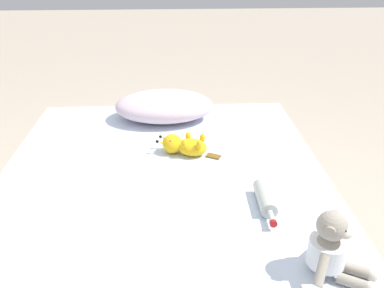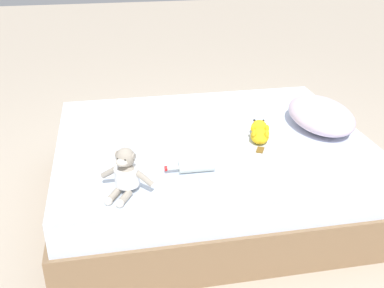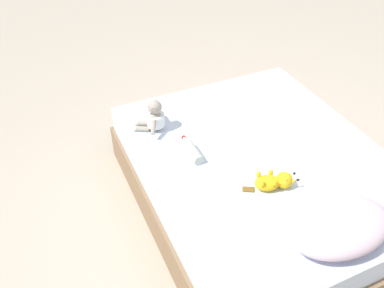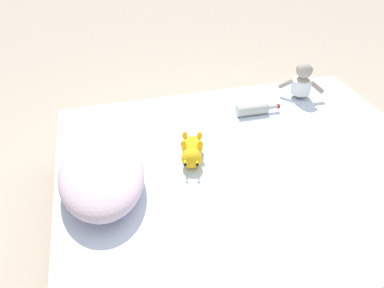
% 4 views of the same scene
% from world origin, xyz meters
% --- Properties ---
extents(ground_plane, '(16.00, 16.00, 0.00)m').
position_xyz_m(ground_plane, '(0.00, 0.00, 0.00)').
color(ground_plane, '#B7A893').
extents(bed, '(1.56, 1.94, 0.48)m').
position_xyz_m(bed, '(0.00, 0.00, 0.23)').
color(bed, '#846647').
rests_on(bed, ground_plane).
extents(pillow, '(0.59, 0.38, 0.17)m').
position_xyz_m(pillow, '(0.00, 0.72, 0.56)').
color(pillow, silver).
rests_on(pillow, bed).
extents(plush_monkey, '(0.25, 0.26, 0.24)m').
position_xyz_m(plush_monkey, '(0.55, -0.56, 0.57)').
color(plush_monkey, '#9E9384').
rests_on(plush_monkey, bed).
extents(plush_yellow_creature, '(0.33, 0.16, 0.10)m').
position_xyz_m(plush_yellow_creature, '(0.10, 0.28, 0.52)').
color(plush_yellow_creature, yellow).
rests_on(plush_yellow_creature, bed).
extents(glass_bottle, '(0.07, 0.27, 0.07)m').
position_xyz_m(glass_bottle, '(0.42, -0.19, 0.51)').
color(glass_bottle, '#B7BCB2').
rests_on(glass_bottle, bed).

